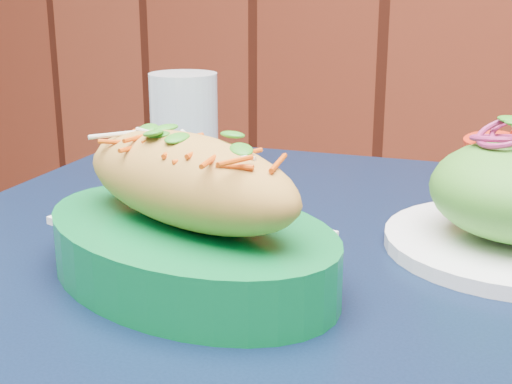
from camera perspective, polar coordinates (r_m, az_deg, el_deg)
The scene contains 3 objects.
cafe_table at distance 0.59m, azimuth 6.83°, elevation -14.92°, with size 0.93×0.93×0.75m.
banh_mi_basket at distance 0.53m, azimuth -5.45°, elevation -2.35°, with size 0.29×0.23×0.12m.
water_glass at distance 0.80m, azimuth -5.76°, elevation 5.11°, with size 0.07×0.07×0.12m, color silver.
Camera 1 is at (0.25, 1.13, 0.97)m, focal length 50.00 mm.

